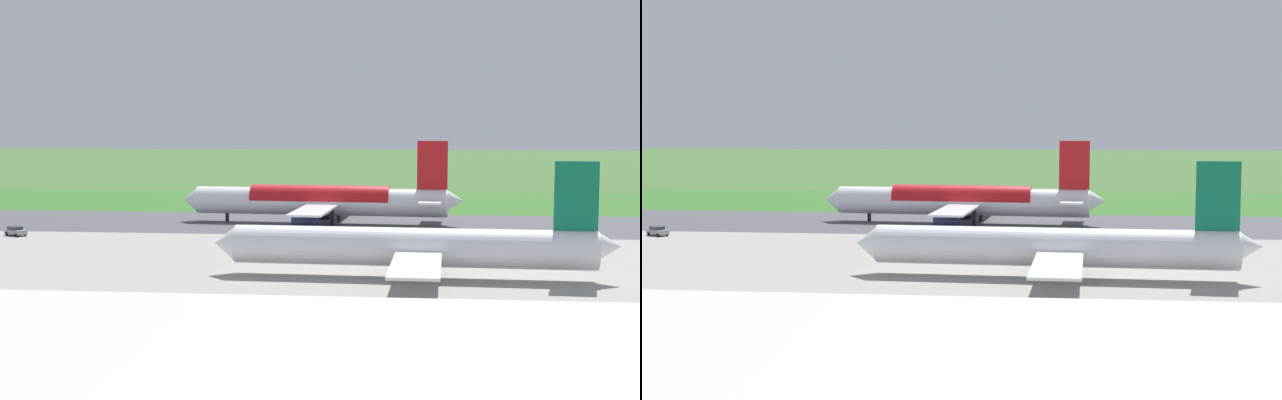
% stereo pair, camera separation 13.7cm
% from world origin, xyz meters
% --- Properties ---
extents(ground_plane, '(800.00, 800.00, 0.00)m').
position_xyz_m(ground_plane, '(0.00, 0.00, 0.00)').
color(ground_plane, '#3D662D').
extents(runway_asphalt, '(600.00, 34.79, 0.06)m').
position_xyz_m(runway_asphalt, '(0.00, 0.00, 0.03)').
color(runway_asphalt, '#47474C').
rests_on(runway_asphalt, ground).
extents(apron_concrete, '(440.00, 110.00, 0.05)m').
position_xyz_m(apron_concrete, '(0.00, 64.01, 0.03)').
color(apron_concrete, gray).
rests_on(apron_concrete, ground).
extents(grass_verge_foreground, '(600.00, 80.00, 0.04)m').
position_xyz_m(grass_verge_foreground, '(0.00, -33.18, 0.02)').
color(grass_verge_foreground, '#346B27').
rests_on(grass_verge_foreground, ground).
extents(airliner_main, '(54.14, 44.31, 15.88)m').
position_xyz_m(airliner_main, '(5.94, 0.03, 4.35)').
color(airliner_main, white).
rests_on(airliner_main, ground).
extents(airliner_parked_mid, '(50.67, 41.40, 14.80)m').
position_xyz_m(airliner_parked_mid, '(-11.54, 56.67, 4.04)').
color(airliner_parked_mid, white).
rests_on(airliner_parked_mid, ground).
extents(service_truck_baggage, '(3.47, 6.15, 2.65)m').
position_xyz_m(service_truck_baggage, '(-38.85, 13.68, 1.40)').
color(service_truck_baggage, silver).
rests_on(service_truck_baggage, ground).
extents(service_car_ops, '(4.51, 3.78, 1.62)m').
position_xyz_m(service_car_ops, '(55.98, 23.22, 0.84)').
color(service_car_ops, gray).
rests_on(service_car_ops, ground).
extents(no_stopping_sign, '(0.60, 0.10, 2.78)m').
position_xyz_m(no_stopping_sign, '(0.92, -37.97, 1.65)').
color(no_stopping_sign, slate).
rests_on(no_stopping_sign, ground).
extents(traffic_cone_orange, '(0.40, 0.40, 0.55)m').
position_xyz_m(traffic_cone_orange, '(7.10, -29.45, 0.28)').
color(traffic_cone_orange, orange).
rests_on(traffic_cone_orange, ground).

